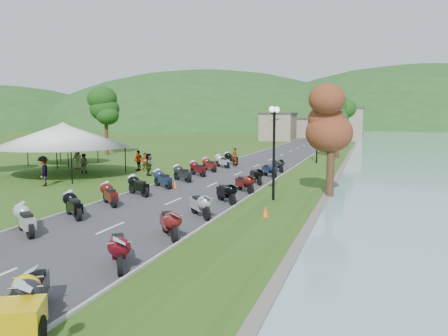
% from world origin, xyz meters
% --- Properties ---
extents(road, '(7.00, 120.00, 0.02)m').
position_xyz_m(road, '(0.00, 40.00, 0.01)').
color(road, '#39393C').
rests_on(road, ground).
extents(hills_backdrop, '(360.00, 120.00, 76.00)m').
position_xyz_m(hills_backdrop, '(0.00, 200.00, 0.00)').
color(hills_backdrop, '#285621').
rests_on(hills_backdrop, ground).
extents(far_building, '(18.00, 16.00, 5.00)m').
position_xyz_m(far_building, '(-2.00, 85.00, 2.50)').
color(far_building, gray).
rests_on(far_building, ground).
extents(yellow_trike, '(2.37, 2.74, 1.07)m').
position_xyz_m(yellow_trike, '(3.00, 2.00, 0.53)').
color(yellow_trike, '#E8B80A').
rests_on(yellow_trike, ground).
extents(moto_row_left, '(2.60, 40.45, 1.10)m').
position_xyz_m(moto_row_left, '(-2.59, 15.47, 0.55)').
color(moto_row_left, '#331411').
rests_on(moto_row_left, ground).
extents(moto_row_right, '(2.60, 33.56, 1.10)m').
position_xyz_m(moto_row_right, '(2.74, 14.78, 0.55)').
color(moto_row_right, '#331411').
rests_on(moto_row_right, ground).
extents(vendor_tent_main, '(6.81, 6.81, 4.00)m').
position_xyz_m(vendor_tent_main, '(-12.53, 22.82, 2.00)').
color(vendor_tent_main, silver).
rests_on(vendor_tent_main, ground).
extents(vendor_tent_side, '(4.49, 4.49, 4.00)m').
position_xyz_m(vendor_tent_side, '(-17.94, 29.66, 2.00)').
color(vendor_tent_side, silver).
rests_on(vendor_tent_side, ground).
extents(tree_lakeside, '(2.50, 2.50, 6.93)m').
position_xyz_m(tree_lakeside, '(7.79, 20.23, 3.47)').
color(tree_lakeside, '#1D4E14').
rests_on(tree_lakeside, ground).
extents(pedestrian_a, '(0.69, 0.66, 1.54)m').
position_xyz_m(pedestrian_a, '(-7.82, 27.20, 0.00)').
color(pedestrian_a, slate).
rests_on(pedestrian_a, ground).
extents(pedestrian_b, '(0.85, 0.57, 1.60)m').
position_xyz_m(pedestrian_b, '(-11.77, 24.31, 0.00)').
color(pedestrian_b, slate).
rests_on(pedestrian_b, ground).
extents(pedestrian_c, '(1.15, 1.36, 1.98)m').
position_xyz_m(pedestrian_c, '(-10.28, 18.05, 0.00)').
color(pedestrian_c, slate).
rests_on(pedestrian_c, ground).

